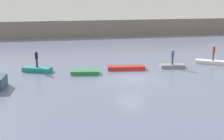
{
  "coord_description": "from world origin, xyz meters",
  "views": [
    {
      "loc": [
        -6.51,
        -24.52,
        7.63
      ],
      "look_at": [
        -1.64,
        1.17,
        0.57
      ],
      "focal_mm": 44.48,
      "sensor_mm": 36.0,
      "label": 1
    }
  ],
  "objects": [
    {
      "name": "rowboat_red",
      "position": [
        0.25,
        3.18,
        0.2
      ],
      "size": [
        4.02,
        1.49,
        0.4
      ],
      "primitive_type": "cube",
      "rotation": [
        0.0,
        0.0,
        -0.11
      ],
      "color": "red",
      "rests_on": "ground_plane"
    },
    {
      "name": "rowboat_white",
      "position": [
        10.7,
        3.87,
        0.18
      ],
      "size": [
        3.83,
        2.93,
        0.36
      ],
      "primitive_type": "cube",
      "rotation": [
        0.0,
        0.0,
        -0.56
      ],
      "color": "white",
      "rests_on": "ground_plane"
    },
    {
      "name": "rowboat_teal",
      "position": [
        -8.95,
        4.14,
        0.23
      ],
      "size": [
        3.15,
        2.19,
        0.45
      ],
      "primitive_type": "cube",
      "rotation": [
        0.0,
        0.0,
        -0.4
      ],
      "color": "teal",
      "rests_on": "ground_plane"
    },
    {
      "name": "person_red_shirt",
      "position": [
        10.7,
        3.87,
        1.4
      ],
      "size": [
        0.32,
        0.32,
        1.85
      ],
      "color": "#4C4C56",
      "rests_on": "rowboat_white"
    },
    {
      "name": "embankment_wall",
      "position": [
        0.0,
        28.52,
        1.53
      ],
      "size": [
        80.0,
        1.2,
        3.07
      ],
      "primitive_type": "cube",
      "color": "gray",
      "rests_on": "ground_plane"
    },
    {
      "name": "rowboat_green",
      "position": [
        -4.18,
        2.34,
        0.19
      ],
      "size": [
        2.95,
        1.71,
        0.37
      ],
      "primitive_type": "cube",
      "rotation": [
        0.0,
        0.0,
        -0.16
      ],
      "color": "#2D7F47",
      "rests_on": "ground_plane"
    },
    {
      "name": "person_dark_shirt",
      "position": [
        -8.95,
        4.14,
        1.44
      ],
      "size": [
        0.32,
        0.32,
        1.77
      ],
      "color": "#38332D",
      "rests_on": "rowboat_teal"
    },
    {
      "name": "rowboat_grey",
      "position": [
        5.38,
        3.01,
        0.18
      ],
      "size": [
        2.72,
        1.26,
        0.36
      ],
      "primitive_type": "cube",
      "rotation": [
        0.0,
        0.0,
        -0.13
      ],
      "color": "gray",
      "rests_on": "ground_plane"
    },
    {
      "name": "ground_plane",
      "position": [
        0.0,
        0.0,
        0.0
      ],
      "size": [
        120.0,
        120.0,
        0.0
      ],
      "primitive_type": "plane",
      "color": "slate"
    },
    {
      "name": "person_blue_shirt",
      "position": [
        5.38,
        3.01,
        1.3
      ],
      "size": [
        0.32,
        0.32,
        1.69
      ],
      "color": "#4C4C56",
      "rests_on": "rowboat_grey"
    }
  ]
}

